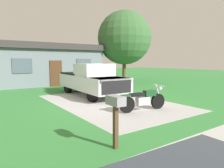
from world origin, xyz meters
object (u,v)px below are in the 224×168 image
object	(u,v)px
shade_tree	(124,38)
neighbor_house	(46,64)
mailbox	(116,108)
motorcycle	(143,99)
pickup_truck	(91,79)

from	to	relation	value
shade_tree	neighbor_house	world-z (taller)	shade_tree
mailbox	shade_tree	world-z (taller)	shade_tree
neighbor_house	mailbox	bearing A→B (deg)	-101.08
motorcycle	neighbor_house	size ratio (longest dim) A/B	0.23
motorcycle	pickup_truck	size ratio (longest dim) A/B	0.39
motorcycle	neighbor_house	distance (m)	12.65
shade_tree	pickup_truck	bearing A→B (deg)	-141.59
mailbox	shade_tree	xyz separation A→B (m)	(9.92, 12.35, 3.35)
shade_tree	neighbor_house	xyz separation A→B (m)	(-7.00, 2.55, -2.53)
mailbox	pickup_truck	bearing A→B (deg)	65.69
mailbox	shade_tree	distance (m)	16.19
pickup_truck	neighbor_house	size ratio (longest dim) A/B	0.59
pickup_truck	shade_tree	xyz separation A→B (m)	(6.77, 5.37, 3.37)
neighbor_house	motorcycle	bearing A→B (deg)	-89.23
pickup_truck	shade_tree	bearing A→B (deg)	38.41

